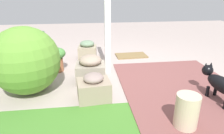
% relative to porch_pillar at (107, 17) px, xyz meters
% --- Properties ---
extents(ground_plane, '(12.00, 12.00, 0.00)m').
position_rel_porch_pillar_xyz_m(ground_plane, '(-0.31, 0.14, -1.01)').
color(ground_plane, '#A89790').
extents(brick_path, '(1.80, 2.40, 0.02)m').
position_rel_porch_pillar_xyz_m(brick_path, '(-1.05, 0.87, -1.00)').
color(brick_path, brown).
rests_on(brick_path, ground).
extents(porch_pillar, '(0.10, 0.10, 2.02)m').
position_rel_porch_pillar_xyz_m(porch_pillar, '(0.00, 0.00, 0.00)').
color(porch_pillar, white).
rests_on(porch_pillar, ground).
extents(stone_planter_nearest, '(0.41, 0.39, 0.42)m').
position_rel_porch_pillar_xyz_m(stone_planter_nearest, '(0.36, -0.76, -0.81)').
color(stone_planter_nearest, gray).
rests_on(stone_planter_nearest, ground).
extents(stone_planter_mid, '(0.49, 0.42, 0.46)m').
position_rel_porch_pillar_xyz_m(stone_planter_mid, '(0.33, 0.39, -0.79)').
color(stone_planter_mid, gray).
rests_on(stone_planter_mid, ground).
extents(stone_planter_far, '(0.47, 0.40, 0.39)m').
position_rel_porch_pillar_xyz_m(stone_planter_far, '(0.31, 0.98, -0.84)').
color(stone_planter_far, gray).
rests_on(stone_planter_far, ground).
extents(round_shrub, '(0.98, 0.98, 0.98)m').
position_rel_porch_pillar_xyz_m(round_shrub, '(1.25, 0.62, -0.52)').
color(round_shrub, '#5E9433').
rests_on(round_shrub, ground).
extents(terracotta_pot_tall, '(0.30, 0.30, 0.67)m').
position_rel_porch_pillar_xyz_m(terracotta_pot_tall, '(1.27, -0.58, -0.77)').
color(terracotta_pot_tall, '#9F5A41').
rests_on(terracotta_pot_tall, ground).
extents(terracotta_pot_broad, '(0.35, 0.35, 0.45)m').
position_rel_porch_pillar_xyz_m(terracotta_pot_broad, '(0.94, -0.15, -0.74)').
color(terracotta_pot_broad, '#A86340').
rests_on(terracotta_pot_broad, ground).
extents(dog, '(0.24, 0.69, 0.47)m').
position_rel_porch_pillar_xyz_m(dog, '(-1.37, 1.25, -0.74)').
color(dog, black).
rests_on(dog, ground).
extents(ceramic_urn, '(0.26, 0.26, 0.40)m').
position_rel_porch_pillar_xyz_m(ceramic_urn, '(-0.67, 1.73, -0.81)').
color(ceramic_urn, beige).
rests_on(ceramic_urn, ground).
extents(doormat, '(0.71, 0.43, 0.03)m').
position_rel_porch_pillar_xyz_m(doormat, '(-0.64, -0.85, -0.99)').
color(doormat, olive).
rests_on(doormat, ground).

